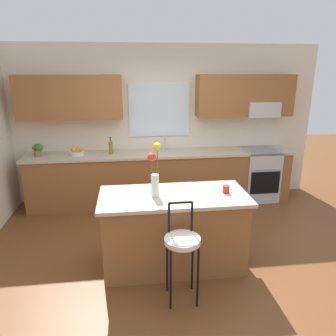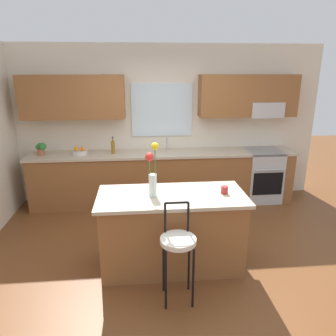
{
  "view_description": "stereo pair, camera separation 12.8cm",
  "coord_description": "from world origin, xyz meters",
  "px_view_note": "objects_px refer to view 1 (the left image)",
  "views": [
    {
      "loc": [
        -0.54,
        -3.56,
        2.31
      ],
      "look_at": [
        -0.03,
        0.55,
        1.0
      ],
      "focal_mm": 34.03,
      "sensor_mm": 36.0,
      "label": 1
    },
    {
      "loc": [
        -0.41,
        -3.57,
        2.31
      ],
      "look_at": [
        -0.03,
        0.55,
        1.0
      ],
      "focal_mm": 34.03,
      "sensor_mm": 36.0,
      "label": 2
    }
  ],
  "objects_px": {
    "bar_stool_near": "(182,244)",
    "fruit_bowl_oranges": "(77,153)",
    "kitchen_island": "(174,230)",
    "bottle_olive_oil": "(111,147)",
    "potted_plant_small": "(38,149)",
    "flower_vase": "(155,173)",
    "oven_range": "(259,174)",
    "mug_ceramic": "(226,189)"
  },
  "relations": [
    {
      "from": "flower_vase",
      "to": "bottle_olive_oil",
      "type": "bearing_deg",
      "value": 106.52
    },
    {
      "from": "fruit_bowl_oranges",
      "to": "potted_plant_small",
      "type": "xyz_separation_m",
      "value": [
        -0.62,
        -0.0,
        0.08
      ]
    },
    {
      "from": "oven_range",
      "to": "fruit_bowl_oranges",
      "type": "height_order",
      "value": "fruit_bowl_oranges"
    },
    {
      "from": "fruit_bowl_oranges",
      "to": "potted_plant_small",
      "type": "distance_m",
      "value": 0.62
    },
    {
      "from": "oven_range",
      "to": "mug_ceramic",
      "type": "relative_size",
      "value": 10.22
    },
    {
      "from": "flower_vase",
      "to": "kitchen_island",
      "type": "bearing_deg",
      "value": 5.62
    },
    {
      "from": "bottle_olive_oil",
      "to": "flower_vase",
      "type": "bearing_deg",
      "value": -73.48
    },
    {
      "from": "bottle_olive_oil",
      "to": "kitchen_island",
      "type": "bearing_deg",
      "value": -67.47
    },
    {
      "from": "mug_ceramic",
      "to": "potted_plant_small",
      "type": "distance_m",
      "value": 3.22
    },
    {
      "from": "kitchen_island",
      "to": "potted_plant_small",
      "type": "xyz_separation_m",
      "value": [
        -1.97,
        1.91,
        0.58
      ]
    },
    {
      "from": "fruit_bowl_oranges",
      "to": "potted_plant_small",
      "type": "bearing_deg",
      "value": -179.75
    },
    {
      "from": "kitchen_island",
      "to": "potted_plant_small",
      "type": "height_order",
      "value": "potted_plant_small"
    },
    {
      "from": "mug_ceramic",
      "to": "potted_plant_small",
      "type": "height_order",
      "value": "potted_plant_small"
    },
    {
      "from": "bar_stool_near",
      "to": "potted_plant_small",
      "type": "height_order",
      "value": "potted_plant_small"
    },
    {
      "from": "fruit_bowl_oranges",
      "to": "potted_plant_small",
      "type": "height_order",
      "value": "potted_plant_small"
    },
    {
      "from": "bar_stool_near",
      "to": "flower_vase",
      "type": "distance_m",
      "value": 0.84
    },
    {
      "from": "kitchen_island",
      "to": "mug_ceramic",
      "type": "distance_m",
      "value": 0.79
    },
    {
      "from": "flower_vase",
      "to": "fruit_bowl_oranges",
      "type": "distance_m",
      "value": 2.25
    },
    {
      "from": "mug_ceramic",
      "to": "fruit_bowl_oranges",
      "type": "xyz_separation_m",
      "value": [
        -1.96,
        1.93,
        -0.0
      ]
    },
    {
      "from": "flower_vase",
      "to": "fruit_bowl_oranges",
      "type": "bearing_deg",
      "value": 120.27
    },
    {
      "from": "bar_stool_near",
      "to": "bottle_olive_oil",
      "type": "height_order",
      "value": "bottle_olive_oil"
    },
    {
      "from": "bar_stool_near",
      "to": "kitchen_island",
      "type": "bearing_deg",
      "value": 90.0
    },
    {
      "from": "flower_vase",
      "to": "mug_ceramic",
      "type": "distance_m",
      "value": 0.86
    },
    {
      "from": "mug_ceramic",
      "to": "oven_range",
      "type": "bearing_deg",
      "value": 57.35
    },
    {
      "from": "oven_range",
      "to": "potted_plant_small",
      "type": "xyz_separation_m",
      "value": [
        -3.8,
        0.02,
        0.58
      ]
    },
    {
      "from": "oven_range",
      "to": "fruit_bowl_oranges",
      "type": "distance_m",
      "value": 3.22
    },
    {
      "from": "bar_stool_near",
      "to": "fruit_bowl_oranges",
      "type": "height_order",
      "value": "fruit_bowl_oranges"
    },
    {
      "from": "mug_ceramic",
      "to": "potted_plant_small",
      "type": "bearing_deg",
      "value": 143.18
    },
    {
      "from": "kitchen_island",
      "to": "potted_plant_small",
      "type": "relative_size",
      "value": 8.08
    },
    {
      "from": "kitchen_island",
      "to": "bottle_olive_oil",
      "type": "xyz_separation_m",
      "value": [
        -0.79,
        1.91,
        0.57
      ]
    },
    {
      "from": "kitchen_island",
      "to": "flower_vase",
      "type": "bearing_deg",
      "value": -174.38
    },
    {
      "from": "bar_stool_near",
      "to": "potted_plant_small",
      "type": "distance_m",
      "value": 3.22
    },
    {
      "from": "kitchen_island",
      "to": "bottle_olive_oil",
      "type": "height_order",
      "value": "bottle_olive_oil"
    },
    {
      "from": "oven_range",
      "to": "bar_stool_near",
      "type": "height_order",
      "value": "bar_stool_near"
    },
    {
      "from": "bottle_olive_oil",
      "to": "fruit_bowl_oranges",
      "type": "bearing_deg",
      "value": -180.0
    },
    {
      "from": "bar_stool_near",
      "to": "mug_ceramic",
      "type": "height_order",
      "value": "bar_stool_near"
    },
    {
      "from": "oven_range",
      "to": "potted_plant_small",
      "type": "bearing_deg",
      "value": 179.67
    },
    {
      "from": "bottle_olive_oil",
      "to": "mug_ceramic",
      "type": "bearing_deg",
      "value": -54.02
    },
    {
      "from": "bar_stool_near",
      "to": "flower_vase",
      "type": "xyz_separation_m",
      "value": [
        -0.22,
        0.58,
        0.57
      ]
    },
    {
      "from": "oven_range",
      "to": "bar_stool_near",
      "type": "relative_size",
      "value": 0.88
    },
    {
      "from": "kitchen_island",
      "to": "flower_vase",
      "type": "relative_size",
      "value": 2.74
    },
    {
      "from": "flower_vase",
      "to": "oven_range",
      "type": "bearing_deg",
      "value": 42.95
    }
  ]
}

